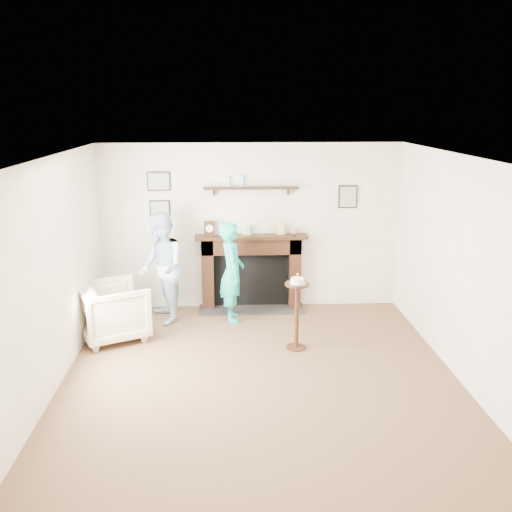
{
  "coord_description": "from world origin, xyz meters",
  "views": [
    {
      "loc": [
        -0.36,
        -5.89,
        3.02
      ],
      "look_at": [
        -0.01,
        0.9,
        1.22
      ],
      "focal_mm": 40.0,
      "sensor_mm": 36.0,
      "label": 1
    }
  ],
  "objects_px": {
    "man": "(164,321)",
    "armchair": "(115,338)",
    "woman": "(232,320)",
    "pedestal_table": "(297,303)"
  },
  "relations": [
    {
      "from": "armchair",
      "to": "woman",
      "type": "relative_size",
      "value": 0.58
    },
    {
      "from": "man",
      "to": "pedestal_table",
      "type": "xyz_separation_m",
      "value": [
        1.8,
        -1.04,
        0.62
      ]
    },
    {
      "from": "armchair",
      "to": "pedestal_table",
      "type": "bearing_deg",
      "value": -126.7
    },
    {
      "from": "man",
      "to": "woman",
      "type": "height_order",
      "value": "man"
    },
    {
      "from": "man",
      "to": "woman",
      "type": "distance_m",
      "value": 1.0
    },
    {
      "from": "woman",
      "to": "pedestal_table",
      "type": "xyz_separation_m",
      "value": [
        0.81,
        -1.04,
        0.62
      ]
    },
    {
      "from": "man",
      "to": "woman",
      "type": "relative_size",
      "value": 1.1
    },
    {
      "from": "armchair",
      "to": "pedestal_table",
      "type": "xyz_separation_m",
      "value": [
        2.39,
        -0.45,
        0.62
      ]
    },
    {
      "from": "man",
      "to": "armchair",
      "type": "bearing_deg",
      "value": -62.16
    },
    {
      "from": "woman",
      "to": "pedestal_table",
      "type": "relative_size",
      "value": 1.44
    }
  ]
}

